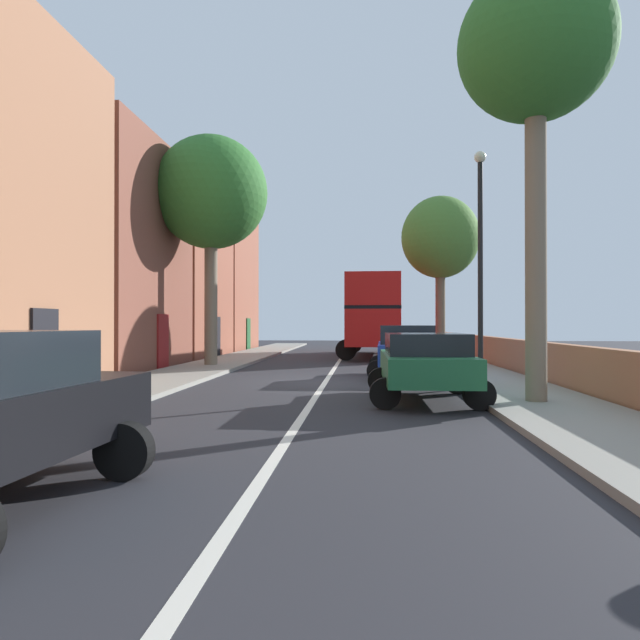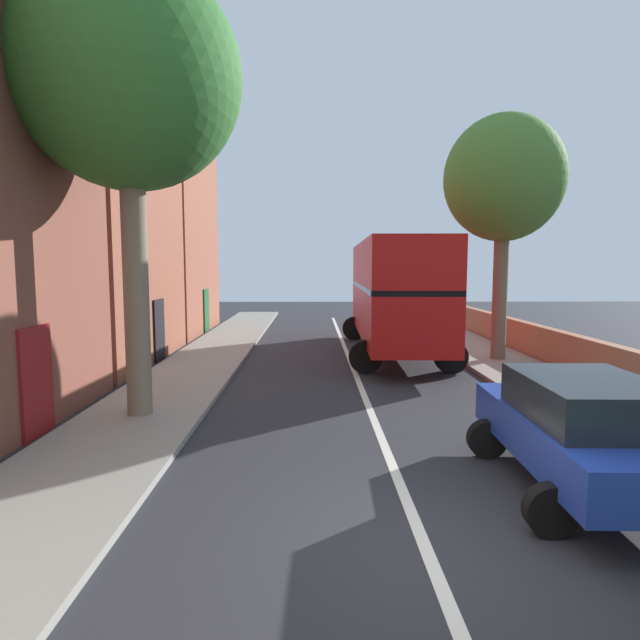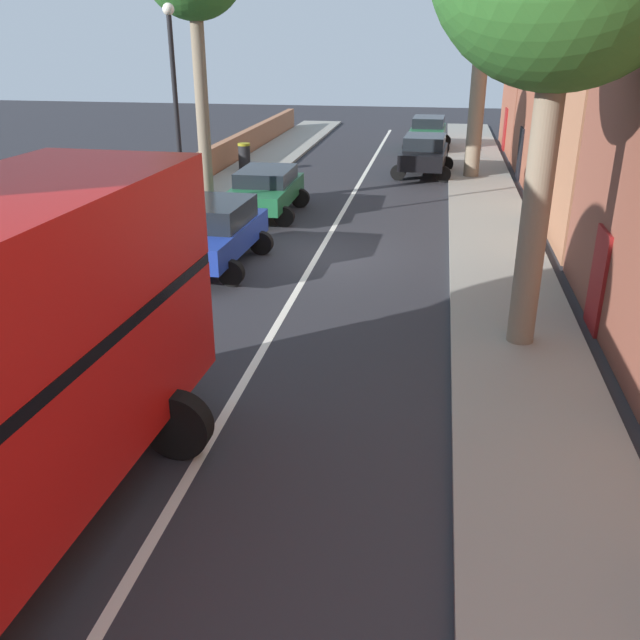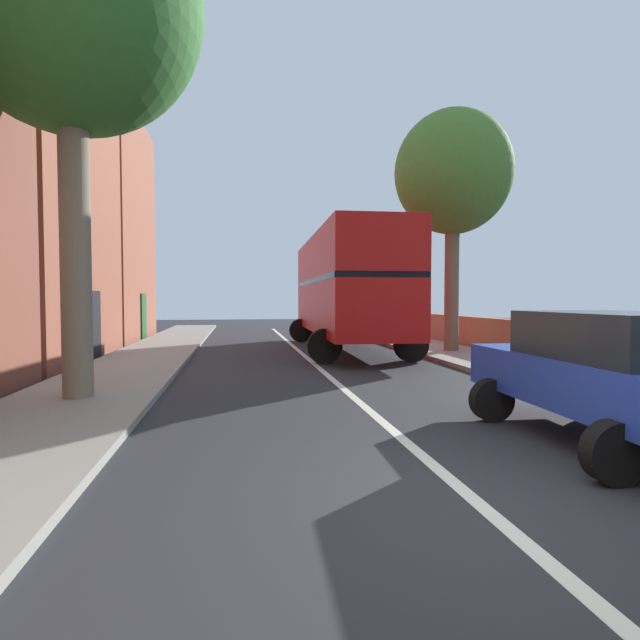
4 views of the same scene
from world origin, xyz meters
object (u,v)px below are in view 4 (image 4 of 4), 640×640
at_px(double_decker_bus, 346,285).
at_px(street_tree_left_2, 71,3).
at_px(street_tree_right_1, 453,174).
at_px(parked_car_blue_right_0, 612,370).

distance_m(double_decker_bus, street_tree_left_2, 11.57).
bearing_deg(street_tree_left_2, double_decker_bus, 51.49).
bearing_deg(street_tree_right_1, street_tree_left_2, -146.54).
bearing_deg(parked_car_blue_right_0, double_decker_bus, 93.77).
height_order(double_decker_bus, street_tree_right_1, street_tree_right_1).
bearing_deg(parked_car_blue_right_0, street_tree_right_1, 76.60).
bearing_deg(double_decker_bus, parked_car_blue_right_0, -86.23).
relative_size(parked_car_blue_right_0, street_tree_left_2, 0.47).
bearing_deg(street_tree_right_1, double_decker_bus, 151.04).
xyz_separation_m(double_decker_bus, street_tree_right_1, (3.25, -1.80, 3.64)).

